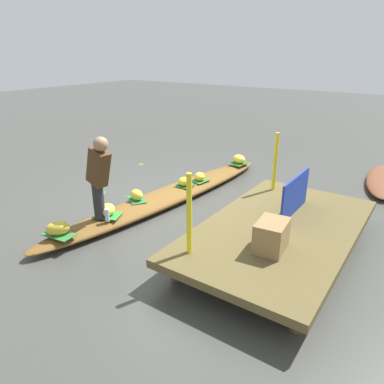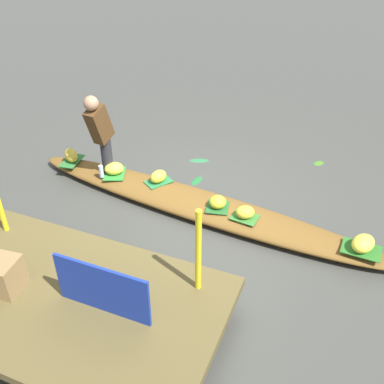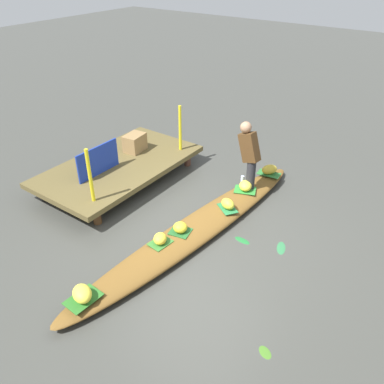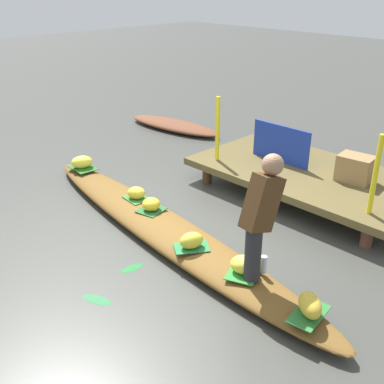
{
  "view_description": "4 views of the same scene",
  "coord_description": "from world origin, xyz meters",
  "views": [
    {
      "loc": [
        4.66,
        3.7,
        2.51
      ],
      "look_at": [
        0.17,
        0.6,
        0.35
      ],
      "focal_mm": 33.7,
      "sensor_mm": 36.0,
      "label": 1
    },
    {
      "loc": [
        -1.78,
        4.55,
        3.63
      ],
      "look_at": [
        0.03,
        0.1,
        0.36
      ],
      "focal_mm": 41.38,
      "sensor_mm": 36.0,
      "label": 2
    },
    {
      "loc": [
        -4.19,
        -2.93,
        4.0
      ],
      "look_at": [
        0.3,
        0.31,
        0.54
      ],
      "focal_mm": 37.07,
      "sensor_mm": 36.0,
      "label": 3
    },
    {
      "loc": [
        3.76,
        -3.19,
        2.88
      ],
      "look_at": [
        0.12,
        0.37,
        0.51
      ],
      "focal_mm": 43.91,
      "sensor_mm": 36.0,
      "label": 4
    }
  ],
  "objects": [
    {
      "name": "vendor_boat",
      "position": [
        0.0,
        0.0,
        0.1
      ],
      "size": [
        5.36,
        1.22,
        0.2
      ],
      "primitive_type": "ellipsoid",
      "rotation": [
        0.0,
        0.0,
        -0.1
      ],
      "color": "brown",
      "rests_on": "ground"
    },
    {
      "name": "banana_bunch_4",
      "position": [
        0.66,
        -0.17,
        0.29
      ],
      "size": [
        0.26,
        0.31,
        0.18
      ],
      "primitive_type": "ellipsoid",
      "rotation": [
        0.0,
        0.0,
        1.24
      ],
      "color": "yellow",
      "rests_on": "vendor_boat"
    },
    {
      "name": "market_banner",
      "position": [
        0.04,
        2.25,
        0.64
      ],
      "size": [
        0.96,
        0.03,
        0.55
      ],
      "primitive_type": "cube",
      "rotation": [
        0.0,
        0.0,
        -0.0
      ],
      "color": "#1A3298",
      "rests_on": "dock_platform"
    },
    {
      "name": "leaf_mat_0",
      "position": [
        -2.14,
        0.25,
        0.21
      ],
      "size": [
        0.46,
        0.32,
        0.01
      ],
      "primitive_type": "cube",
      "rotation": [
        0.0,
        0.0,
        3.09
      ],
      "color": "#2A6823",
      "rests_on": "vendor_boat"
    },
    {
      "name": "leaf_mat_1",
      "position": [
        1.35,
        -0.12,
        0.21
      ],
      "size": [
        0.42,
        0.47,
        0.01
      ],
      "primitive_type": "cube",
      "rotation": [
        0.0,
        0.0,
        1.96
      ],
      "color": "#2D8332",
      "rests_on": "vendor_boat"
    },
    {
      "name": "moored_boat",
      "position": [
        -3.08,
        3.0,
        0.08
      ],
      "size": [
        2.25,
        0.91,
        0.16
      ],
      "primitive_type": "ellipsoid",
      "rotation": [
        0.0,
        0.0,
        0.13
      ],
      "color": "brown",
      "rests_on": "ground"
    },
    {
      "name": "drifting_plant_0",
      "position": [
        0.47,
        -1.27,
        0.0
      ],
      "size": [
        0.34,
        0.24,
        0.01
      ],
      "primitive_type": "ellipsoid",
      "rotation": [
        0.0,
        0.0,
        0.38
      ],
      "color": "#2E7141",
      "rests_on": "ground"
    },
    {
      "name": "produce_crate",
      "position": [
        1.16,
        2.38,
        0.54
      ],
      "size": [
        0.47,
        0.37,
        0.35
      ],
      "primitive_type": "cube",
      "rotation": [
        0.0,
        0.0,
        0.11
      ],
      "color": "olive",
      "rests_on": "dock_platform"
    },
    {
      "name": "dock_platform",
      "position": [
        0.54,
        2.25,
        0.31
      ],
      "size": [
        3.2,
        1.8,
        0.37
      ],
      "color": "brown",
      "rests_on": "ground"
    },
    {
      "name": "banana_bunch_1",
      "position": [
        1.35,
        -0.12,
        0.29
      ],
      "size": [
        0.35,
        0.33,
        0.18
      ],
      "primitive_type": "ellipsoid",
      "rotation": [
        0.0,
        0.0,
        3.67
      ],
      "color": "yellow",
      "rests_on": "vendor_boat"
    },
    {
      "name": "water_bottle",
      "position": [
        1.48,
        0.02,
        0.29
      ],
      "size": [
        0.06,
        0.06,
        0.18
      ],
      "primitive_type": "cylinder",
      "color": "silver",
      "rests_on": "vendor_boat"
    },
    {
      "name": "vendor_person",
      "position": [
        1.48,
        -0.08,
        0.9
      ],
      "size": [
        0.22,
        0.44,
        1.24
      ],
      "color": "#28282D",
      "rests_on": "vendor_boat"
    },
    {
      "name": "leaf_mat_2",
      "position": [
        -0.71,
        0.17,
        0.21
      ],
      "size": [
        0.36,
        0.29,
        0.01
      ],
      "primitive_type": "cube",
      "rotation": [
        0.0,
        0.0,
        3.03
      ],
      "color": "#34732D",
      "rests_on": "vendor_boat"
    },
    {
      "name": "leaf_mat_5",
      "position": [
        2.15,
        -0.2,
        0.21
      ],
      "size": [
        0.29,
        0.46,
        0.01
      ],
      "primitive_type": "cube",
      "rotation": [
        0.0,
        0.0,
        1.7
      ],
      "color": "#2C7132",
      "rests_on": "vendor_boat"
    },
    {
      "name": "railing_post_west",
      "position": [
        -0.66,
        1.65,
        0.84
      ],
      "size": [
        0.06,
        0.06,
        0.95
      ],
      "primitive_type": "cylinder",
      "color": "yellow",
      "rests_on": "dock_platform"
    },
    {
      "name": "banana_bunch_3",
      "position": [
        -0.32,
        0.09,
        0.29
      ],
      "size": [
        0.29,
        0.3,
        0.16
      ],
      "primitive_type": "ellipsoid",
      "rotation": [
        0.0,
        0.0,
        1.14
      ],
      "color": "yellow",
      "rests_on": "vendor_boat"
    },
    {
      "name": "banana_bunch_0",
      "position": [
        -2.14,
        0.25,
        0.3
      ],
      "size": [
        0.34,
        0.38,
        0.19
      ],
      "primitive_type": "ellipsoid",
      "rotation": [
        0.0,
        0.0,
        1.14
      ],
      "color": "yellow",
      "rests_on": "vendor_boat"
    },
    {
      "name": "leaf_mat_3",
      "position": [
        -0.32,
        0.09,
        0.21
      ],
      "size": [
        0.34,
        0.36,
        0.01
      ],
      "primitive_type": "cube",
      "rotation": [
        0.0,
        0.0,
        1.77
      ],
      "color": "#255F2A",
      "rests_on": "vendor_boat"
    },
    {
      "name": "banana_bunch_2",
      "position": [
        -0.71,
        0.17,
        0.28
      ],
      "size": [
        0.3,
        0.29,
        0.16
      ],
      "primitive_type": "ellipsoid",
      "rotation": [
        0.0,
        0.0,
        0.52
      ],
      "color": "yellow",
      "rests_on": "vendor_boat"
    },
    {
      "name": "railing_post_east",
      "position": [
        1.74,
        1.65,
        0.84
      ],
      "size": [
        0.06,
        0.06,
        0.95
      ],
      "primitive_type": "cylinder",
      "color": "yellow",
      "rests_on": "dock_platform"
    },
    {
      "name": "leaf_mat_4",
      "position": [
        0.66,
        -0.17,
        0.21
      ],
      "size": [
        0.4,
        0.44,
        0.01
      ],
      "primitive_type": "cube",
      "rotation": [
        0.0,
        0.0,
        0.99
      ],
      "color": "#27743E",
      "rests_on": "vendor_boat"
    },
    {
      "name": "banana_bunch_5",
      "position": [
        2.15,
        -0.2,
        0.3
      ],
      "size": [
        0.36,
        0.34,
        0.19
      ],
      "primitive_type": "ellipsoid",
      "rotation": [
        0.0,
        0.0,
        2.45
      ],
      "color": "gold",
      "rests_on": "vendor_boat"
    },
    {
      "name": "drifting_plant_1",
      "position": [
        0.28,
        -0.69,
        0.0
      ],
      "size": [
        0.14,
        0.28,
        0.01
      ],
      "primitive_type": "ellipsoid",
      "rotation": [
        0.0,
        0.0,
        1.47
      ],
      "color": "#206D31",
      "rests_on": "ground"
    },
    {
      "name": "canal_water",
      "position": [
        0.0,
        0.0,
        0.0
      ],
      "size": [
        40.0,
        40.0,
        0.0
      ],
      "primitive_type": "plane",
      "color": "#40413B",
      "rests_on": "ground"
    }
  ]
}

